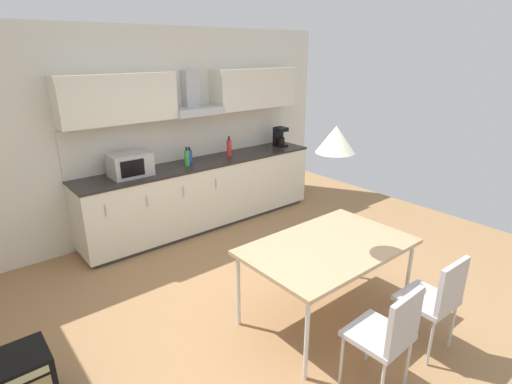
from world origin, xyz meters
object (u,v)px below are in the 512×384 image
microwave (130,165)px  chair_near_right (437,296)px  bottle_green (187,158)px  chair_near_left (389,331)px  bottle_red (229,148)px  coffee_maker (280,137)px  bottle_blue (190,156)px  dining_table (328,249)px  pendant_lamp (336,139)px

microwave → chair_near_right: size_ratio=0.55×
chair_near_right → bottle_green: bearing=95.4°
chair_near_left → chair_near_right: size_ratio=1.00×
bottle_red → chair_near_left: size_ratio=0.33×
microwave → bottle_green: size_ratio=1.90×
microwave → chair_near_left: (0.40, -3.38, -0.54)m
coffee_maker → bottle_blue: size_ratio=1.39×
chair_near_left → bottle_blue: bearing=82.4°
dining_table → microwave: bearing=106.2°
bottle_green → chair_near_right: bearing=-84.6°
dining_table → chair_near_left: 0.94m
microwave → coffee_maker: 2.48m
pendant_lamp → bottle_green: bearing=89.5°
dining_table → pendant_lamp: size_ratio=4.70×
bottle_red → pendant_lamp: size_ratio=0.89×
bottle_green → dining_table: size_ratio=0.17×
chair_near_left → bottle_red: bearing=72.2°
bottle_green → bottle_blue: bottle_green is taller
bottle_blue → chair_near_right: bearing=-86.4°
coffee_maker → chair_near_left: size_ratio=0.34×
bottle_green → dining_table: (-0.02, -2.47, -0.33)m
bottle_blue → dining_table: (-0.12, -2.57, -0.31)m
coffee_maker → pendant_lamp: (-1.75, -2.55, 0.62)m
dining_table → pendant_lamp: bearing=0.0°
bottle_red → dining_table: bearing=-106.6°
microwave → dining_table: size_ratio=0.32×
dining_table → chair_near_right: bearing=-68.6°
bottle_blue → chair_near_right: bottle_blue is taller
chair_near_left → microwave: bearing=96.7°
bottle_blue → chair_near_right: size_ratio=0.25×
bottle_blue → pendant_lamp: 2.66m
bottle_blue → bottle_green: bearing=-134.5°
bottle_red → bottle_green: (-0.73, -0.07, -0.01)m
microwave → bottle_red: bearing=0.8°
bottle_green → chair_near_right: (0.31, -3.33, -0.51)m
microwave → pendant_lamp: (0.73, -2.52, 0.63)m
dining_table → chair_near_left: bearing=-111.4°
coffee_maker → pendant_lamp: size_ratio=0.94×
bottle_green → dining_table: bottle_green is taller
bottle_red → chair_near_right: 3.47m
bottle_red → chair_near_left: bottle_red is taller
microwave → bottle_green: (0.76, -0.05, -0.03)m
chair_near_left → chair_near_right: bearing=-0.0°
bottle_blue → microwave: bearing=-176.4°
coffee_maker → chair_near_right: coffee_maker is taller
coffee_maker → bottle_red: 0.99m
chair_near_right → chair_near_left: bearing=180.0°
bottle_red → dining_table: 2.67m
chair_near_left → chair_near_right: same height
microwave → dining_table: bearing=-73.8°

